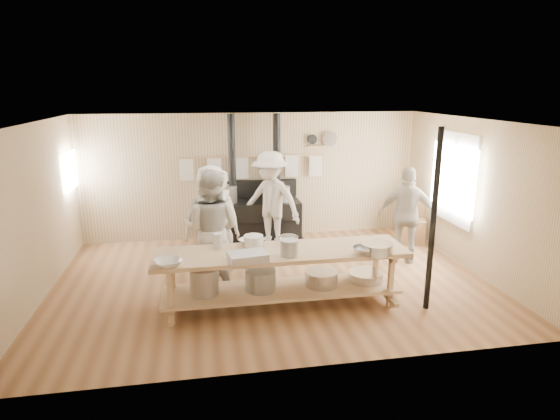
{
  "coord_description": "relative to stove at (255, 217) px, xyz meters",
  "views": [
    {
      "loc": [
        -1.1,
        -7.08,
        3.1
      ],
      "look_at": [
        0.17,
        0.2,
        1.15
      ],
      "focal_mm": 30.0,
      "sensor_mm": 36.0,
      "label": 1
    }
  ],
  "objects": [
    {
      "name": "prep_table",
      "position": [
        -0.0,
        -3.02,
        -0.0
      ],
      "size": [
        3.6,
        0.9,
        0.85
      ],
      "color": "tan",
      "rests_on": "ground"
    },
    {
      "name": "cook_far_left",
      "position": [
        -0.81,
        -1.54,
        0.37
      ],
      "size": [
        0.77,
        0.74,
        1.78
      ],
      "primitive_type": "imported",
      "rotation": [
        0.0,
        0.0,
        3.81
      ],
      "color": "beige",
      "rests_on": "ground"
    },
    {
      "name": "chair",
      "position": [
        3.16,
        -0.65,
        -0.22
      ],
      "size": [
        0.61,
        0.61,
        1.01
      ],
      "rotation": [
        0.0,
        0.0,
        -0.36
      ],
      "color": "brown",
      "rests_on": "ground"
    },
    {
      "name": "bowl_steel_a",
      "position": [
        0.17,
        -2.69,
        0.38
      ],
      "size": [
        0.4,
        0.4,
        0.09
      ],
      "primitive_type": "imported",
      "rotation": [
        0.0,
        0.0,
        1.07
      ],
      "color": "silver",
      "rests_on": "prep_table"
    },
    {
      "name": "window_right",
      "position": [
        3.48,
        -1.52,
        0.98
      ],
      "size": [
        0.09,
        1.5,
        1.65
      ],
      "color": "beige",
      "rests_on": "ground"
    },
    {
      "name": "roasting_pan",
      "position": [
        -0.51,
        -3.35,
        0.39
      ],
      "size": [
        0.56,
        0.42,
        0.11
      ],
      "primitive_type": "cube",
      "rotation": [
        0.0,
        0.0,
        0.15
      ],
      "color": "#B2B2B7",
      "rests_on": "prep_table"
    },
    {
      "name": "ground",
      "position": [
        0.01,
        -2.12,
        -0.52
      ],
      "size": [
        7.0,
        7.0,
        0.0
      ],
      "primitive_type": "plane",
      "color": "brown",
      "rests_on": "ground"
    },
    {
      "name": "deep_bowl_enamel",
      "position": [
        -0.36,
        -2.81,
        0.42
      ],
      "size": [
        0.34,
        0.34,
        0.18
      ],
      "primitive_type": "cylinder",
      "rotation": [
        0.0,
        0.0,
        0.22
      ],
      "color": "silver",
      "rests_on": "prep_table"
    },
    {
      "name": "pitcher",
      "position": [
        -0.87,
        -2.77,
        0.44
      ],
      "size": [
        0.16,
        0.16,
        0.22
      ],
      "primitive_type": "cylinder",
      "rotation": [
        0.0,
        0.0,
        -0.17
      ],
      "color": "silver",
      "rests_on": "prep_table"
    },
    {
      "name": "towel_rail",
      "position": [
        0.01,
        0.28,
        1.04
      ],
      "size": [
        3.0,
        0.04,
        0.47
      ],
      "color": "tan",
      "rests_on": "ground"
    },
    {
      "name": "cook_center",
      "position": [
        -0.92,
        -1.67,
        0.42
      ],
      "size": [
        0.94,
        0.62,
        1.89
      ],
      "primitive_type": "imported",
      "rotation": [
        0.0,
        0.0,
        3.17
      ],
      "color": "beige",
      "rests_on": "ground"
    },
    {
      "name": "stove",
      "position": [
        0.0,
        0.0,
        0.0
      ],
      "size": [
        1.9,
        0.75,
        2.6
      ],
      "color": "black",
      "rests_on": "ground"
    },
    {
      "name": "cook_left",
      "position": [
        -0.95,
        -2.17,
        0.44
      ],
      "size": [
        1.14,
        1.03,
        1.91
      ],
      "primitive_type": "imported",
      "rotation": [
        0.0,
        0.0,
        2.74
      ],
      "color": "beige",
      "rests_on": "ground"
    },
    {
      "name": "bowl_white_a",
      "position": [
        -1.54,
        -3.35,
        0.37
      ],
      "size": [
        0.45,
        0.45,
        0.09
      ],
      "primitive_type": "imported",
      "rotation": [
        0.0,
        0.0,
        0.34
      ],
      "color": "silver",
      "rests_on": "prep_table"
    },
    {
      "name": "cook_right",
      "position": [
        2.54,
        -1.65,
        0.36
      ],
      "size": [
        1.11,
        0.78,
        1.75
      ],
      "primitive_type": "imported",
      "rotation": [
        0.0,
        0.0,
        2.76
      ],
      "color": "beige",
      "rests_on": "ground"
    },
    {
      "name": "bowl_white_b",
      "position": [
        -0.38,
        -2.69,
        0.37
      ],
      "size": [
        0.5,
        0.5,
        0.09
      ],
      "primitive_type": "imported",
      "rotation": [
        0.0,
        0.0,
        2.31
      ],
      "color": "silver",
      "rests_on": "prep_table"
    },
    {
      "name": "bucket_galv",
      "position": [
        0.08,
        -3.25,
        0.44
      ],
      "size": [
        0.27,
        0.27,
        0.23
      ],
      "primitive_type": "cylinder",
      "rotation": [
        0.0,
        0.0,
        -0.1
      ],
      "color": "gray",
      "rests_on": "prep_table"
    },
    {
      "name": "cook_by_window",
      "position": [
        0.24,
        -0.56,
        0.45
      ],
      "size": [
        1.43,
        1.34,
        1.94
      ],
      "primitive_type": "imported",
      "rotation": [
        0.0,
        0.0,
        -0.66
      ],
      "color": "beige",
      "rests_on": "ground"
    },
    {
      "name": "left_opening",
      "position": [
        -3.44,
        -0.12,
        1.08
      ],
      "size": [
        0.0,
        0.9,
        0.9
      ],
      "color": "white",
      "rests_on": "ground"
    },
    {
      "name": "mixing_bowl_large",
      "position": [
        1.3,
        -3.35,
        0.4
      ],
      "size": [
        0.57,
        0.57,
        0.14
      ],
      "primitive_type": "cylinder",
      "rotation": [
        0.0,
        0.0,
        0.34
      ],
      "color": "silver",
      "rests_on": "prep_table"
    },
    {
      "name": "room_shell",
      "position": [
        0.01,
        -2.12,
        1.1
      ],
      "size": [
        7.0,
        7.0,
        7.0
      ],
      "color": "tan",
      "rests_on": "ground"
    },
    {
      "name": "bowl_steel_b",
      "position": [
        1.12,
        -3.35,
        0.38
      ],
      "size": [
        0.42,
        0.42,
        0.1
      ],
      "primitive_type": "imported",
      "rotation": [
        0.0,
        0.0,
        3.67
      ],
      "color": "silver",
      "rests_on": "prep_table"
    },
    {
      "name": "support_post",
      "position": [
        2.06,
        -3.47,
        0.78
      ],
      "size": [
        0.08,
        0.08,
        2.6
      ],
      "primitive_type": "cylinder",
      "color": "black",
      "rests_on": "ground"
    },
    {
      "name": "back_wall_shelf",
      "position": [
        1.47,
        0.32,
        1.48
      ],
      "size": [
        0.63,
        0.14,
        0.32
      ],
      "color": "tan",
      "rests_on": "ground"
    }
  ]
}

